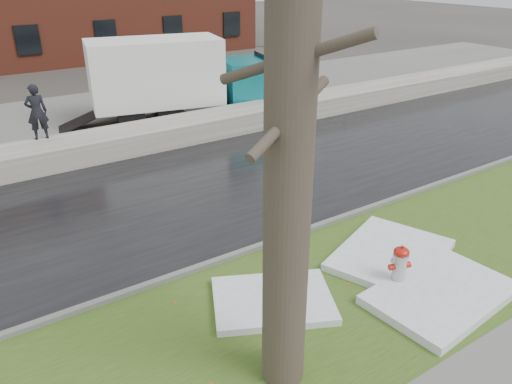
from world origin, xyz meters
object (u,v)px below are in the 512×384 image
box_truck (182,77)px  worker (37,112)px  fire_hydrant (399,265)px  tree (290,123)px

box_truck → worker: (-5.83, -1.84, -0.06)m
fire_hydrant → worker: (-4.19, 10.98, 1.09)m
fire_hydrant → worker: bearing=129.8°
tree → fire_hydrant: bearing=10.5°
tree → box_truck: bearing=70.0°
box_truck → fire_hydrant: bearing=-84.8°
fire_hydrant → box_truck: bearing=101.6°
tree → worker: 11.87m
fire_hydrant → box_truck: box_truck is taller
box_truck → worker: 6.11m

